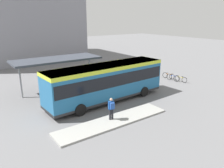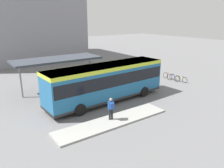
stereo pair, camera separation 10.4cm
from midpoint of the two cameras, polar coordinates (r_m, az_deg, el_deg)
The scene contains 11 objects.
ground_plane at distance 19.02m, azimuth -1.48°, elevation -4.40°, with size 120.00×120.00×0.00m, color slate.
curb_island at distance 15.31m, azimuth 0.18°, elevation -9.69°, with size 8.49×1.80×0.12m.
city_bus at distance 18.43m, azimuth -1.50°, elevation 0.99°, with size 10.89×2.99×3.18m.
pedestrian_waiting at distance 15.03m, azimuth -0.35°, elevation -6.16°, with size 0.42×0.46×1.58m.
bicycle_yellow at distance 25.59m, azimuth 17.43°, elevation 1.25°, with size 0.48×1.53×0.66m.
bicycle_blue at distance 25.85m, azimuth 15.47°, elevation 1.63°, with size 0.48×1.67×0.72m.
bicycle_orange at distance 26.60m, azimuth 14.42°, elevation 2.10°, with size 0.48×1.57×0.68m.
station_shelter at distance 21.54m, azimuth -14.34°, elevation 6.12°, with size 8.21×3.19×3.21m.
potted_planter_near_shelter at distance 21.04m, azimuth -2.82°, elevation -0.19°, with size 0.92×0.92×1.40m.
potted_planter_far_side at distance 19.30m, azimuth -11.95°, elevation -2.17°, with size 1.01×1.01×1.41m.
station_building at distance 41.61m, azimuth -23.81°, elevation 14.94°, with size 18.53×15.36×12.89m.
Camera 1 is at (-9.92, -14.68, 6.94)m, focal length 35.00 mm.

